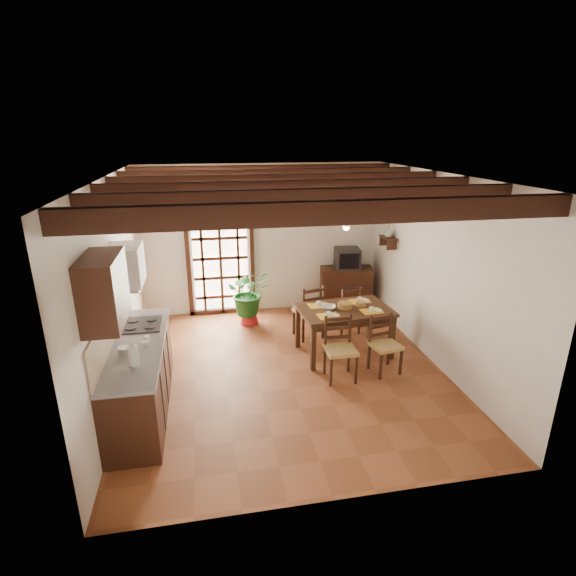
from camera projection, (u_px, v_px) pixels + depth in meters
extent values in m
plane|color=brown|center=(286.00, 371.00, 6.61)|extent=(5.00, 5.00, 0.00)
cube|color=silver|center=(262.00, 240.00, 8.46)|extent=(4.50, 0.02, 2.80)
cube|color=silver|center=(339.00, 371.00, 3.83)|extent=(4.50, 0.02, 2.80)
cube|color=silver|center=(114.00, 291.00, 5.75)|extent=(0.02, 5.00, 2.80)
cube|color=silver|center=(438.00, 272.00, 6.54)|extent=(0.02, 5.00, 2.80)
cube|color=white|center=(286.00, 176.00, 5.68)|extent=(4.50, 5.00, 0.02)
cube|color=black|center=(331.00, 212.00, 3.77)|extent=(4.50, 0.14, 0.20)
cube|color=black|center=(309.00, 199.00, 4.55)|extent=(4.50, 0.14, 0.20)
cube|color=black|center=(293.00, 189.00, 5.33)|extent=(4.50, 0.14, 0.20)
cube|color=black|center=(281.00, 181.00, 6.11)|extent=(4.50, 0.14, 0.20)
cube|color=black|center=(271.00, 176.00, 6.89)|extent=(4.50, 0.14, 0.20)
cube|color=black|center=(264.00, 171.00, 7.67)|extent=(4.50, 0.14, 0.20)
cube|color=white|center=(220.00, 257.00, 8.41)|extent=(1.01, 0.02, 2.11)
cube|color=black|center=(217.00, 196.00, 7.99)|extent=(1.26, 0.10, 0.08)
cube|color=black|center=(188.00, 260.00, 8.26)|extent=(0.08, 0.10, 2.28)
cube|color=black|center=(252.00, 256.00, 8.47)|extent=(0.08, 0.10, 2.28)
cube|color=black|center=(220.00, 258.00, 8.35)|extent=(1.01, 0.03, 2.02)
cube|color=black|center=(141.00, 378.00, 5.57)|extent=(0.60, 2.20, 0.88)
cube|color=slate|center=(137.00, 345.00, 5.41)|extent=(0.64, 2.25, 0.04)
cube|color=tan|center=(109.00, 329.00, 5.29)|extent=(0.02, 2.20, 0.50)
cube|color=black|center=(104.00, 290.00, 4.43)|extent=(0.35, 0.80, 0.70)
cube|color=white|center=(126.00, 265.00, 5.62)|extent=(0.38, 0.60, 0.50)
cube|color=silver|center=(129.00, 285.00, 5.71)|extent=(0.32, 0.55, 0.04)
cube|color=black|center=(142.00, 325.00, 5.92)|extent=(0.50, 0.55, 0.02)
cylinder|color=white|center=(134.00, 356.00, 4.87)|extent=(0.11, 0.11, 0.24)
cylinder|color=silver|center=(124.00, 351.00, 5.15)|extent=(0.14, 0.14, 0.10)
cube|color=#382112|center=(345.00, 310.00, 6.92)|extent=(1.47, 1.01, 0.05)
cube|color=#382112|center=(344.00, 314.00, 6.94)|extent=(1.32, 0.91, 0.10)
cube|color=#382112|center=(370.00, 319.00, 7.56)|extent=(0.08, 0.08, 0.71)
cube|color=#382112|center=(298.00, 327.00, 7.23)|extent=(0.08, 0.08, 0.71)
cube|color=#382112|center=(392.00, 338.00, 6.85)|extent=(0.08, 0.08, 0.71)
cube|color=#382112|center=(313.00, 348.00, 6.53)|extent=(0.08, 0.08, 0.71)
cube|color=tan|center=(341.00, 350.00, 6.26)|extent=(0.42, 0.40, 0.05)
cube|color=black|center=(338.00, 330.00, 6.34)|extent=(0.42, 0.04, 0.46)
cube|color=black|center=(340.00, 364.00, 6.34)|extent=(0.40, 0.38, 0.45)
cube|color=tan|center=(386.00, 346.00, 6.45)|extent=(0.46, 0.44, 0.05)
cube|color=black|center=(381.00, 328.00, 6.52)|extent=(0.39, 0.11, 0.43)
cube|color=black|center=(385.00, 359.00, 6.52)|extent=(0.44, 0.42, 0.42)
cube|color=tan|center=(308.00, 311.00, 7.58)|extent=(0.53, 0.51, 0.05)
cube|color=black|center=(314.00, 301.00, 7.35)|extent=(0.43, 0.15, 0.48)
cube|color=black|center=(308.00, 324.00, 7.65)|extent=(0.50, 0.49, 0.47)
cube|color=tan|center=(346.00, 309.00, 7.77)|extent=(0.46, 0.44, 0.05)
cube|color=black|center=(352.00, 301.00, 7.56)|extent=(0.39, 0.11, 0.43)
cube|color=black|center=(346.00, 320.00, 7.84)|extent=(0.43, 0.42, 0.42)
cube|color=gold|center=(327.00, 315.00, 6.65)|extent=(0.32, 0.24, 0.01)
cube|color=gold|center=(371.00, 312.00, 6.77)|extent=(0.32, 0.24, 0.01)
cube|color=gold|center=(319.00, 305.00, 7.05)|extent=(0.32, 0.24, 0.01)
cube|color=gold|center=(361.00, 302.00, 7.17)|extent=(0.32, 0.24, 0.01)
cylinder|color=olive|center=(345.00, 306.00, 6.89)|extent=(0.22, 0.22, 0.09)
imported|color=white|center=(328.00, 307.00, 6.88)|extent=(0.26, 0.26, 0.05)
cube|color=black|center=(346.00, 288.00, 8.81)|extent=(1.04, 0.59, 0.84)
cube|color=black|center=(347.00, 258.00, 8.61)|extent=(0.50, 0.47, 0.39)
cube|color=black|center=(351.00, 261.00, 8.42)|extent=(0.37, 0.06, 0.30)
cube|color=white|center=(340.00, 219.00, 8.59)|extent=(0.25, 0.03, 0.32)
cone|color=maroon|center=(249.00, 318.00, 8.21)|extent=(0.33, 0.33, 0.20)
imported|color=#144C19|center=(249.00, 294.00, 8.06)|extent=(2.10, 1.83, 2.22)
cube|color=black|center=(388.00, 238.00, 7.95)|extent=(0.20, 0.42, 0.03)
cube|color=black|center=(392.00, 245.00, 7.83)|extent=(0.18, 0.03, 0.18)
cube|color=black|center=(384.00, 241.00, 8.14)|extent=(0.18, 0.03, 0.18)
imported|color=#B2BFB2|center=(389.00, 232.00, 7.92)|extent=(0.15, 0.15, 0.15)
sphere|color=gold|center=(390.00, 220.00, 7.85)|extent=(0.14, 0.14, 0.14)
cylinder|color=#144C19|center=(389.00, 229.00, 7.90)|extent=(0.01, 0.01, 0.28)
cube|color=brown|center=(395.00, 209.00, 7.80)|extent=(0.03, 0.32, 0.32)
cube|color=#C3B292|center=(394.00, 209.00, 7.80)|extent=(0.01, 0.26, 0.26)
cylinder|color=black|center=(348.00, 196.00, 6.44)|extent=(0.01, 0.01, 0.70)
cone|color=#FAE8CA|center=(346.00, 222.00, 6.57)|extent=(0.36, 0.36, 0.14)
sphere|color=#FFD88C|center=(346.00, 227.00, 6.59)|extent=(0.09, 0.09, 0.09)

